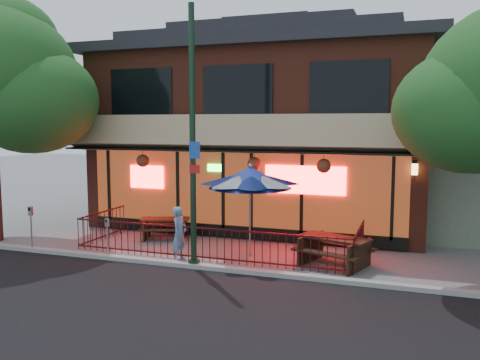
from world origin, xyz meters
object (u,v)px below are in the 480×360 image
(picnic_table_right, at_px, (334,247))
(patio_umbrella, at_px, (250,177))
(street_light, at_px, (193,152))
(picnic_table_left, at_px, (165,225))
(parking_meter_near, at_px, (107,231))
(pedestrian, at_px, (179,233))
(parking_meter_far, at_px, (31,221))

(picnic_table_right, bearing_deg, patio_umbrella, 175.97)
(street_light, relative_size, picnic_table_right, 3.08)
(picnic_table_left, bearing_deg, patio_umbrella, -20.32)
(picnic_table_left, height_order, parking_meter_near, parking_meter_near)
(picnic_table_right, distance_m, pedestrian, 4.36)
(parking_meter_far, bearing_deg, patio_umbrella, 13.85)
(street_light, relative_size, pedestrian, 4.52)
(picnic_table_left, relative_size, parking_meter_near, 1.65)
(patio_umbrella, relative_size, parking_meter_near, 2.34)
(pedestrian, height_order, parking_meter_far, pedestrian)
(parking_meter_near, xyz_separation_m, parking_meter_far, (-2.65, -0.08, 0.15))
(patio_umbrella, bearing_deg, picnic_table_right, -4.03)
(picnic_table_left, xyz_separation_m, parking_meter_far, (-3.05, -2.88, 0.49))
(picnic_table_right, xyz_separation_m, pedestrian, (-4.27, -0.85, 0.24))
(picnic_table_left, bearing_deg, parking_meter_near, -98.04)
(parking_meter_near, bearing_deg, pedestrian, 13.61)
(parking_meter_far, bearing_deg, pedestrian, 7.01)
(street_light, height_order, patio_umbrella, street_light)
(patio_umbrella, bearing_deg, street_light, -126.04)
(street_light, relative_size, parking_meter_far, 5.03)
(pedestrian, bearing_deg, picnic_table_left, 38.92)
(street_light, distance_m, picnic_table_right, 4.65)
(picnic_table_right, distance_m, parking_meter_near, 6.48)
(parking_meter_near, bearing_deg, patio_umbrella, 21.59)
(picnic_table_left, relative_size, parking_meter_far, 1.39)
(parking_meter_far, bearing_deg, picnic_table_right, 9.02)
(picnic_table_right, relative_size, patio_umbrella, 0.83)
(patio_umbrella, height_order, pedestrian, patio_umbrella)
(picnic_table_right, bearing_deg, parking_meter_near, -168.00)
(street_light, xyz_separation_m, picnic_table_right, (3.60, 1.35, -2.61))
(picnic_table_right, relative_size, parking_meter_near, 1.94)
(parking_meter_near, relative_size, parking_meter_far, 0.84)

